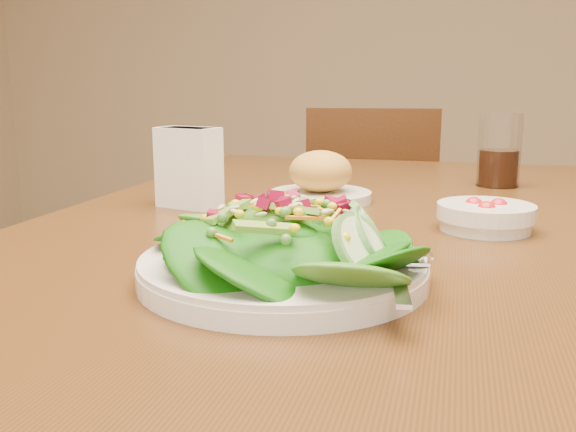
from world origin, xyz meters
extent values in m
cube|color=#462A10|center=(0.00, 0.00, 0.73)|extent=(0.90, 1.40, 0.04)
cylinder|color=#371D0C|center=(-0.39, 0.64, 0.35)|extent=(0.07, 0.07, 0.71)
cylinder|color=#371D0C|center=(0.39, 0.64, 0.35)|extent=(0.07, 0.07, 0.71)
cube|color=#371D0C|center=(-0.14, 1.15, 0.41)|extent=(0.46, 0.46, 0.04)
cylinder|color=#371D0C|center=(0.00, 1.35, 0.19)|extent=(0.04, 0.04, 0.39)
cylinder|color=#371D0C|center=(-0.34, 1.29, 0.19)|extent=(0.04, 0.04, 0.39)
cylinder|color=#371D0C|center=(0.05, 1.01, 0.19)|extent=(0.04, 0.04, 0.39)
cylinder|color=#371D0C|center=(-0.28, 0.96, 0.19)|extent=(0.04, 0.04, 0.39)
cube|color=#371D0C|center=(-0.11, 0.96, 0.65)|extent=(0.38, 0.09, 0.44)
cylinder|color=silver|center=(-0.03, -0.29, 0.76)|extent=(0.28, 0.28, 0.02)
ellipsoid|color=#063705|center=(-0.03, -0.29, 0.79)|extent=(0.19, 0.19, 0.04)
cube|color=silver|center=(0.09, -0.32, 0.77)|extent=(0.05, 0.18, 0.01)
cylinder|color=silver|center=(-0.08, 0.12, 0.76)|extent=(0.16, 0.16, 0.02)
ellipsoid|color=#AC8033|center=(-0.08, 0.12, 0.80)|extent=(0.10, 0.10, 0.07)
cylinder|color=silver|center=(0.17, -0.02, 0.77)|extent=(0.13, 0.13, 0.04)
sphere|color=red|center=(0.18, -0.01, 0.78)|extent=(0.03, 0.03, 0.03)
sphere|color=red|center=(0.15, -0.01, 0.78)|extent=(0.03, 0.03, 0.03)
sphere|color=red|center=(0.17, -0.04, 0.78)|extent=(0.03, 0.03, 0.03)
cylinder|color=silver|center=(0.20, 0.36, 0.82)|extent=(0.08, 0.08, 0.13)
cylinder|color=black|center=(0.20, 0.36, 0.78)|extent=(0.07, 0.07, 0.07)
cube|color=white|center=(-0.27, 0.03, 0.81)|extent=(0.10, 0.07, 0.12)
cube|color=white|center=(-0.27, 0.03, 0.82)|extent=(0.09, 0.06, 0.10)
camera|label=1|loc=(0.13, -0.88, 0.94)|focal=40.00mm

